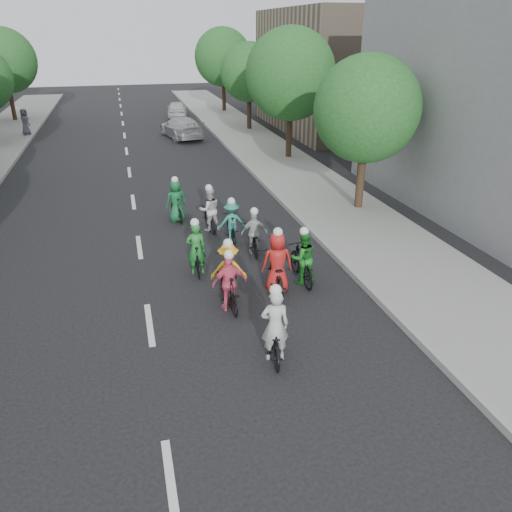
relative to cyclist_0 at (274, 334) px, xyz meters
name	(u,v)px	position (x,y,z in m)	size (l,w,h in m)	color
ground	(150,324)	(-2.61, 2.08, -0.59)	(120.00, 120.00, 0.00)	black
sidewalk_right	(310,186)	(5.39, 12.08, -0.52)	(4.00, 80.00, 0.15)	gray
curb_right	(270,189)	(3.44, 12.08, -0.50)	(0.18, 80.00, 0.18)	#999993
bldg_se	(349,70)	(13.39, 26.08, 3.41)	(10.00, 14.00, 8.00)	gray
tree_l_5	(4,61)	(-10.81, 35.08, 3.92)	(4.80, 4.80, 6.93)	black
tree_r_0	(367,109)	(6.19, 8.68, 3.37)	(4.00, 4.00, 5.97)	black
tree_r_1	(291,74)	(6.19, 17.68, 3.92)	(4.80, 4.80, 6.93)	black
tree_r_2	(249,72)	(6.19, 26.68, 3.37)	(4.00, 4.00, 5.97)	black
tree_r_3	(223,57)	(6.19, 35.68, 3.92)	(4.80, 4.80, 6.93)	black
cyclist_0	(274,334)	(0.00, 0.00, 0.00)	(0.82, 1.71, 1.86)	black
cyclist_1	(302,261)	(1.84, 3.29, 0.06)	(0.77, 1.86, 1.73)	black
cyclist_2	(228,274)	(-0.37, 3.11, 0.02)	(1.08, 2.05, 1.68)	black
cyclist_3	(229,287)	(-0.50, 2.35, 0.03)	(0.93, 1.66, 1.70)	black
cyclist_4	(276,269)	(0.98, 3.01, 0.06)	(0.91, 2.00, 1.90)	black
cyclist_5	(196,254)	(-1.01, 4.67, 0.01)	(0.59, 1.54, 1.76)	black
cyclist_6	(210,214)	(0.00, 8.06, 0.02)	(0.80, 1.58, 1.72)	black
cyclist_7	(231,224)	(0.54, 6.81, 0.01)	(0.94, 1.59, 1.58)	black
cyclist_8	(254,237)	(1.03, 5.67, -0.05)	(0.87, 1.72, 1.57)	black
cyclist_9	(176,204)	(-1.05, 9.32, 0.05)	(0.85, 1.63, 1.75)	black
follow_car_lead	(181,127)	(1.12, 25.24, 0.10)	(1.94, 4.76, 1.38)	#B3B2B7
follow_car_trail	(177,109)	(1.88, 34.00, 0.06)	(1.54, 3.83, 1.31)	silver
spectator_2	(25,122)	(-9.00, 28.29, 0.41)	(0.84, 0.55, 1.71)	#51505D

